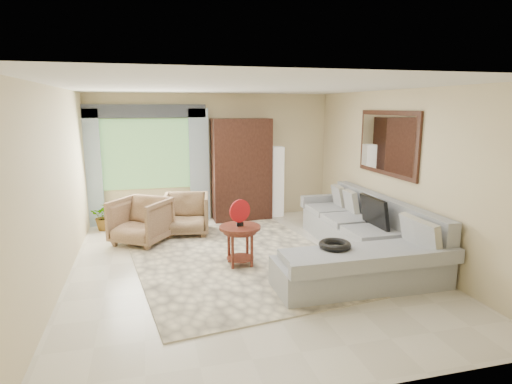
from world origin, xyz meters
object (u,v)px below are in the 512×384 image
object	(u,v)px
tv_screen	(374,212)
armchair_left	(141,221)
potted_plant	(105,216)
armoire	(241,170)
sectional_sofa	(361,242)
coffee_table	(240,245)
floor_lamp	(277,182)
armchair_right	(186,214)

from	to	relation	value
tv_screen	armchair_left	world-z (taller)	tv_screen
potted_plant	armoire	distance (m)	2.84
sectional_sofa	potted_plant	size ratio (longest dim) A/B	6.41
coffee_table	potted_plant	xyz separation A→B (m)	(-2.11, 2.52, -0.05)
armoire	sectional_sofa	bearing A→B (deg)	-66.94
floor_lamp	tv_screen	bearing A→B (deg)	-76.19
armoire	floor_lamp	xyz separation A→B (m)	(0.80, 0.06, -0.30)
armchair_right	sectional_sofa	bearing A→B (deg)	-31.64
armoire	armchair_left	bearing A→B (deg)	-150.16
armchair_right	armoire	world-z (taller)	armoire
sectional_sofa	armoire	xyz separation A→B (m)	(-1.23, 2.90, 0.77)
coffee_table	floor_lamp	xyz separation A→B (m)	(1.42, 2.73, 0.43)
coffee_table	floor_lamp	world-z (taller)	floor_lamp
sectional_sofa	tv_screen	xyz separation A→B (m)	(0.27, 0.11, 0.44)
sectional_sofa	floor_lamp	distance (m)	3.03
armchair_left	armchair_right	distance (m)	0.89
coffee_table	tv_screen	bearing A→B (deg)	-3.18
armchair_left	potted_plant	distance (m)	1.23
armchair_right	armoire	distance (m)	1.63
armchair_right	armoire	size ratio (longest dim) A/B	0.40
armchair_left	floor_lamp	xyz separation A→B (m)	(2.85, 1.24, 0.35)
armchair_right	floor_lamp	world-z (taller)	floor_lamp
tv_screen	armchair_left	size ratio (longest dim) A/B	0.85
armchair_left	floor_lamp	bearing A→B (deg)	58.25
potted_plant	floor_lamp	xyz separation A→B (m)	(3.53, 0.21, 0.48)
armoire	coffee_table	bearing A→B (deg)	-103.11
potted_plant	floor_lamp	size ratio (longest dim) A/B	0.36
armchair_right	armoire	xyz separation A→B (m)	(1.23, 0.83, 0.67)
armchair_left	potted_plant	size ratio (longest dim) A/B	1.61
tv_screen	floor_lamp	world-z (taller)	floor_lamp
sectional_sofa	armchair_right	xyz separation A→B (m)	(-2.47, 2.07, 0.09)
tv_screen	armchair_right	world-z (taller)	tv_screen
armchair_right	floor_lamp	bearing A→B (deg)	31.95
sectional_sofa	potted_plant	xyz separation A→B (m)	(-3.96, 2.74, -0.01)
sectional_sofa	armoire	distance (m)	3.24
coffee_table	armoire	distance (m)	2.84
tv_screen	armoire	size ratio (longest dim) A/B	0.35
tv_screen	armchair_right	distance (m)	3.38
armchair_left	armoire	bearing A→B (deg)	64.65
tv_screen	armchair_left	distance (m)	3.91
armchair_left	potted_plant	bearing A→B (deg)	158.42
armchair_left	armoire	world-z (taller)	armoire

